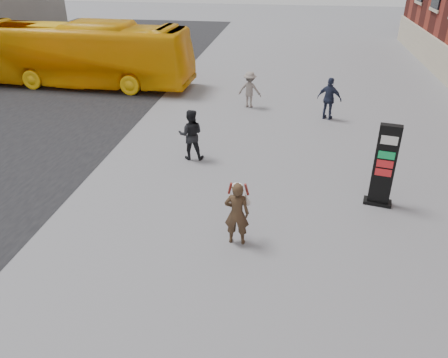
# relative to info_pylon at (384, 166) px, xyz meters

# --- Properties ---
(ground) EXTENTS (100.00, 100.00, 0.00)m
(ground) POSITION_rel_info_pylon_xyz_m (-3.94, -1.71, -1.20)
(ground) COLOR #9E9EA3
(info_pylon) EXTENTS (0.83, 0.52, 2.41)m
(info_pylon) POSITION_rel_info_pylon_xyz_m (0.00, 0.00, 0.00)
(info_pylon) COLOR black
(info_pylon) RESTS_ON ground
(woman) EXTENTS (0.64, 0.57, 1.68)m
(woman) POSITION_rel_info_pylon_xyz_m (-3.77, -2.45, -0.34)
(woman) COLOR #3F2D1B
(woman) RESTS_ON ground
(bus) EXTENTS (11.71, 3.13, 3.24)m
(bus) POSITION_rel_info_pylon_xyz_m (-13.57, 10.20, 0.42)
(bus) COLOR #FFB70C
(bus) RESTS_ON road
(pedestrian_a) EXTENTS (0.94, 0.77, 1.76)m
(pedestrian_a) POSITION_rel_info_pylon_xyz_m (-5.95, 2.17, -0.32)
(pedestrian_a) COLOR black
(pedestrian_a) RESTS_ON ground
(pedestrian_b) EXTENTS (1.14, 0.77, 1.62)m
(pedestrian_b) POSITION_rel_info_pylon_xyz_m (-4.53, 7.97, -0.39)
(pedestrian_b) COLOR gray
(pedestrian_b) RESTS_ON ground
(pedestrian_c) EXTENTS (1.13, 0.79, 1.78)m
(pedestrian_c) POSITION_rel_info_pylon_xyz_m (-1.06, 6.90, -0.31)
(pedestrian_c) COLOR #262D45
(pedestrian_c) RESTS_ON ground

